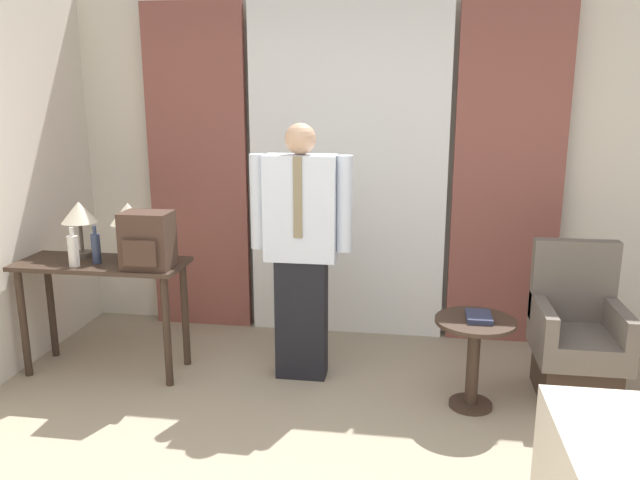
% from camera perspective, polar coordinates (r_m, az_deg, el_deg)
% --- Properties ---
extents(wall_back, '(10.00, 0.06, 2.70)m').
position_cam_1_polar(wall_back, '(4.97, 2.68, 6.92)').
color(wall_back, silver).
rests_on(wall_back, ground_plane).
extents(curtain_sheer_center, '(1.52, 0.06, 2.58)m').
position_cam_1_polar(curtain_sheer_center, '(4.85, 2.52, 6.05)').
color(curtain_sheer_center, white).
rests_on(curtain_sheer_center, ground_plane).
extents(curtain_drape_left, '(0.80, 0.06, 2.58)m').
position_cam_1_polar(curtain_drape_left, '(5.12, -11.09, 6.20)').
color(curtain_drape_left, brown).
rests_on(curtain_drape_left, ground_plane).
extents(curtain_drape_right, '(0.80, 0.06, 2.58)m').
position_cam_1_polar(curtain_drape_right, '(4.88, 16.79, 5.53)').
color(curtain_drape_right, brown).
rests_on(curtain_drape_right, ground_plane).
extents(desk, '(1.14, 0.46, 0.79)m').
position_cam_1_polar(desk, '(4.51, -19.25, -3.65)').
color(desk, '#38281E').
rests_on(desk, ground_plane).
extents(table_lamp_left, '(0.24, 0.24, 0.39)m').
position_cam_1_polar(table_lamp_left, '(4.57, -21.14, 2.05)').
color(table_lamp_left, '#4C4238').
rests_on(table_lamp_left, desk).
extents(table_lamp_right, '(0.24, 0.24, 0.39)m').
position_cam_1_polar(table_lamp_right, '(4.41, -17.13, 1.97)').
color(table_lamp_right, '#4C4238').
rests_on(table_lamp_right, desk).
extents(bottle_near_edge, '(0.07, 0.07, 0.26)m').
position_cam_1_polar(bottle_near_edge, '(4.40, -21.63, -0.88)').
color(bottle_near_edge, silver).
rests_on(bottle_near_edge, desk).
extents(bottle_by_lamp, '(0.06, 0.06, 0.26)m').
position_cam_1_polar(bottle_by_lamp, '(4.42, -19.80, -0.67)').
color(bottle_by_lamp, '#2D3851').
rests_on(bottle_by_lamp, desk).
extents(backpack, '(0.32, 0.25, 0.37)m').
position_cam_1_polar(backpack, '(4.19, -15.51, -0.05)').
color(backpack, '#422D23').
rests_on(backpack, desk).
extents(person, '(0.67, 0.22, 1.72)m').
position_cam_1_polar(person, '(4.11, -1.74, -0.40)').
color(person, black).
rests_on(person, ground_plane).
extents(armchair, '(0.53, 0.58, 0.98)m').
position_cam_1_polar(armchair, '(4.35, 22.37, -8.64)').
color(armchair, '#38281E').
rests_on(armchair, ground_plane).
extents(side_table, '(0.49, 0.49, 0.57)m').
position_cam_1_polar(side_table, '(3.97, 13.88, -9.57)').
color(side_table, '#38281E').
rests_on(side_table, ground_plane).
extents(book, '(0.15, 0.21, 0.03)m').
position_cam_1_polar(book, '(3.91, 14.32, -6.81)').
color(book, '#2D334C').
rests_on(book, side_table).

